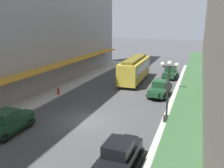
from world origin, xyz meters
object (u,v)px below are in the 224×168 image
at_px(lamp_post_with_clock, 168,89).
at_px(fire_hydrant, 58,91).
at_px(parked_car_0, 8,121).
at_px(pedestrian_1, 189,84).
at_px(parked_car_1, 170,72).
at_px(parked_car_3, 120,154).
at_px(streetcar, 135,69).
at_px(pedestrian_0, 195,82).
at_px(parked_car_2, 159,88).

height_order(lamp_post_with_clock, fire_hydrant, lamp_post_with_clock).
relative_size(parked_car_0, lamp_post_with_clock, 0.83).
bearing_deg(lamp_post_with_clock, pedestrian_1, 82.56).
relative_size(parked_car_1, pedestrian_1, 2.59).
distance_m(parked_car_3, streetcar, 20.70).
distance_m(lamp_post_with_clock, pedestrian_1, 10.30).
bearing_deg(fire_hydrant, pedestrian_0, 29.32).
xyz_separation_m(lamp_post_with_clock, pedestrian_1, (1.31, 10.03, -1.97)).
bearing_deg(fire_hydrant, parked_car_2, 19.36).
bearing_deg(pedestrian_0, parked_car_1, 125.72).
distance_m(parked_car_0, parked_car_2, 16.07).
bearing_deg(lamp_post_with_clock, pedestrian_0, 80.42).
bearing_deg(pedestrian_0, parked_car_0, -126.51).
relative_size(parked_car_2, fire_hydrant, 5.27).
distance_m(streetcar, pedestrian_1, 8.09).
xyz_separation_m(parked_car_1, fire_hydrant, (-11.06, -13.34, -0.38)).
xyz_separation_m(lamp_post_with_clock, pedestrian_0, (1.96, 11.60, -2.00)).
distance_m(parked_car_3, pedestrian_0, 19.28).
xyz_separation_m(parked_car_0, lamp_post_with_clock, (11.06, 5.99, 2.04)).
bearing_deg(pedestrian_0, streetcar, 171.60).
relative_size(parked_car_1, streetcar, 0.45).
xyz_separation_m(parked_car_2, pedestrian_0, (3.79, 4.42, 0.05)).
height_order(parked_car_2, fire_hydrant, parked_car_2).
relative_size(parked_car_3, pedestrian_0, 2.61).
bearing_deg(parked_car_3, streetcar, 102.87).
bearing_deg(pedestrian_1, parked_car_0, -127.68).
xyz_separation_m(parked_car_3, pedestrian_1, (2.94, 17.38, 0.07)).
relative_size(streetcar, fire_hydrant, 11.79).
height_order(parked_car_0, parked_car_3, same).
height_order(parked_car_1, streetcar, streetcar).
height_order(lamp_post_with_clock, pedestrian_0, lamp_post_with_clock).
height_order(parked_car_3, streetcar, streetcar).
distance_m(parked_car_1, lamp_post_with_clock, 16.88).
xyz_separation_m(parked_car_1, lamp_post_with_clock, (1.69, -16.67, 2.04)).
height_order(parked_car_3, pedestrian_1, parked_car_3).
bearing_deg(streetcar, pedestrian_0, -8.40).
distance_m(parked_car_0, parked_car_3, 9.52).
bearing_deg(parked_car_2, fire_hydrant, -160.64).
distance_m(parked_car_2, parked_car_3, 14.52).
height_order(parked_car_2, pedestrian_1, parked_car_2).
bearing_deg(fire_hydrant, lamp_post_with_clock, -14.66).
distance_m(parked_car_2, streetcar, 7.22).
relative_size(lamp_post_with_clock, pedestrian_1, 3.09).
xyz_separation_m(parked_car_3, pedestrian_0, (3.59, 18.95, 0.05)).
height_order(parked_car_0, pedestrian_0, parked_car_0).
distance_m(parked_car_0, fire_hydrant, 9.48).
bearing_deg(parked_car_3, fire_hydrant, 136.14).
height_order(parked_car_0, parked_car_2, same).
xyz_separation_m(streetcar, pedestrian_0, (8.20, -1.21, -0.91)).
bearing_deg(fire_hydrant, parked_car_0, -79.71).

